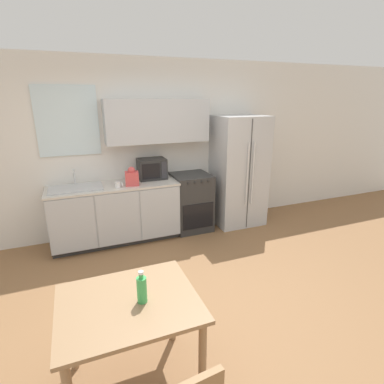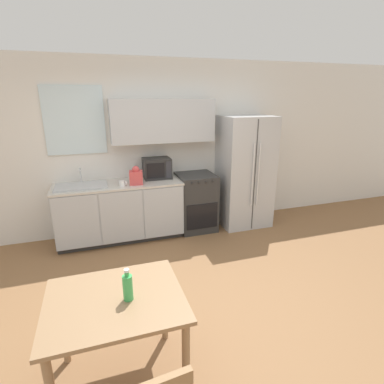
% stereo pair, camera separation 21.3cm
% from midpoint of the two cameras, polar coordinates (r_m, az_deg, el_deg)
% --- Properties ---
extents(ground_plane, '(12.00, 12.00, 0.00)m').
position_cam_midpoint_polar(ground_plane, '(3.55, -2.99, -19.27)').
color(ground_plane, olive).
extents(wall_back, '(12.00, 0.38, 2.70)m').
position_cam_midpoint_polar(wall_back, '(4.82, -10.78, 8.88)').
color(wall_back, silver).
rests_on(wall_back, ground_plane).
extents(kitchen_counter, '(1.87, 0.64, 0.90)m').
position_cam_midpoint_polar(kitchen_counter, '(4.70, -15.57, -3.89)').
color(kitchen_counter, '#333333').
rests_on(kitchen_counter, ground_plane).
extents(oven_range, '(0.59, 0.62, 0.94)m').
position_cam_midpoint_polar(oven_range, '(4.96, -1.37, -1.92)').
color(oven_range, '#2D2D2D').
rests_on(oven_range, ground_plane).
extents(refrigerator, '(0.82, 0.71, 1.84)m').
position_cam_midpoint_polar(refrigerator, '(5.14, 7.69, 3.93)').
color(refrigerator, silver).
rests_on(refrigerator, ground_plane).
extents(kitchen_sink, '(0.72, 0.44, 0.23)m').
position_cam_midpoint_polar(kitchen_sink, '(4.55, -22.55, 0.78)').
color(kitchen_sink, '#B7BABC').
rests_on(kitchen_sink, kitchen_counter).
extents(microwave, '(0.42, 0.32, 0.32)m').
position_cam_midpoint_polar(microwave, '(4.73, -8.92, 4.38)').
color(microwave, '#282828').
rests_on(microwave, kitchen_counter).
extents(coffee_mug, '(0.11, 0.08, 0.08)m').
position_cam_midpoint_polar(coffee_mug, '(4.39, -15.24, 1.34)').
color(coffee_mug, white).
rests_on(coffee_mug, kitchen_counter).
extents(grocery_bag_0, '(0.21, 0.19, 0.27)m').
position_cam_midpoint_polar(grocery_bag_0, '(4.44, -12.73, 2.75)').
color(grocery_bag_0, '#D14C4C').
rests_on(grocery_bag_0, kitchen_counter).
extents(dining_table, '(0.96, 0.80, 0.77)m').
position_cam_midpoint_polar(dining_table, '(2.37, -14.55, -21.97)').
color(dining_table, '#997551').
rests_on(dining_table, ground_plane).
extents(drink_bottle, '(0.07, 0.07, 0.24)m').
position_cam_midpoint_polar(drink_bottle, '(2.21, -12.41, -17.65)').
color(drink_bottle, '#3FB259').
rests_on(drink_bottle, dining_table).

